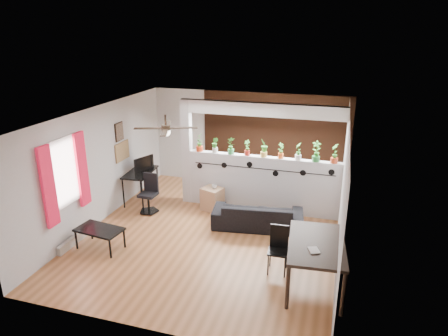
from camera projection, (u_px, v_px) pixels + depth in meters
The scene contains 30 objects.
room_shell at pixel (211, 177), 8.13m from camera, with size 6.30×7.10×2.90m.
partition_wall at pixel (263, 184), 9.48m from camera, with size 3.60×0.18×1.35m, color #BCBCC1.
ceiling_header at pixel (265, 110), 8.89m from camera, with size 3.60×0.18×0.30m, color white.
pier_column at pixel (187, 152), 9.79m from camera, with size 0.22×0.20×2.60m, color #BCBCC1.
brick_panel at pixel (274, 142), 10.60m from camera, with size 3.90×0.05×2.60m, color #9B502D.
vine_decal at pixel (262, 169), 9.26m from camera, with size 3.31×0.01×0.30m.
window_assembly at pixel (65, 175), 7.67m from camera, with size 0.09×1.30×1.55m.
baseboard_heater at pixel (75, 240), 8.13m from camera, with size 0.08×1.00×0.18m, color beige.
corkboard at pixel (122, 151), 9.67m from camera, with size 0.03×0.60×0.45m, color olive.
framed_art at pixel (119, 132), 9.46m from camera, with size 0.03×0.34×0.44m.
ceiling_fan at pixel (166, 129), 7.74m from camera, with size 1.19×1.19×0.43m.
potted_plant_0 at pixel (199, 141), 9.60m from camera, with size 0.21×0.26×0.46m.
potted_plant_1 at pixel (215, 144), 9.51m from camera, with size 0.20×0.17×0.38m.
potted_plant_2 at pixel (231, 145), 9.39m from camera, with size 0.26×0.24×0.41m.
potted_plant_3 at pixel (247, 147), 9.30m from camera, with size 0.21×0.19×0.37m.
potted_plant_4 at pixel (264, 147), 9.18m from camera, with size 0.23×0.26×0.43m.
potted_plant_5 at pixel (281, 150), 9.08m from camera, with size 0.22×0.23×0.37m.
potted_plant_6 at pixel (298, 151), 8.97m from camera, with size 0.20×0.23×0.41m.
potted_plant_7 at pixel (317, 151), 8.85m from camera, with size 0.25×0.21×0.47m.
potted_plant_8 at pixel (335, 153), 8.75m from camera, with size 0.22×0.26×0.44m.
sofa at pixel (258, 215), 8.78m from camera, with size 1.87×0.74×0.55m, color black.
cube_shelf at pixel (212, 199), 9.61m from camera, with size 0.46×0.41×0.56m, color #A27755.
cup at pixel (214, 187), 9.49m from camera, with size 0.12×0.12×0.10m, color gray.
computer_desk at pixel (140, 174), 9.98m from camera, with size 0.66×1.13×0.79m.
monitor at pixel (143, 166), 10.06m from camera, with size 0.06×0.34×0.19m, color black.
office_chair at pixel (149, 196), 9.47m from camera, with size 0.48×0.48×0.92m.
dining_table at pixel (316, 247), 6.62m from camera, with size 1.03×1.57×0.82m.
book at pixel (309, 250), 6.34m from camera, with size 0.15×0.21×0.02m, color gray.
folding_chair at pixel (279, 244), 7.14m from camera, with size 0.37×0.37×0.87m.
coffee_table at pixel (99, 231), 7.88m from camera, with size 0.98×0.63×0.43m.
Camera 1 is at (2.44, -7.21, 4.17)m, focal length 32.00 mm.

